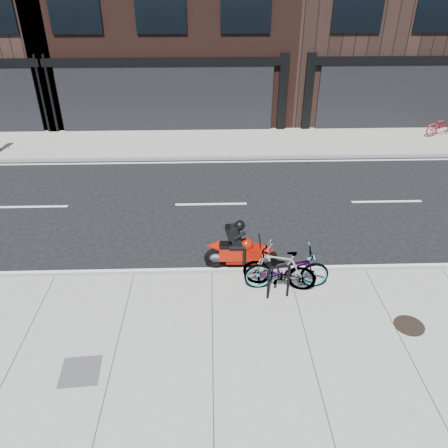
{
  "coord_description": "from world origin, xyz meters",
  "views": [
    {
      "loc": [
        0.03,
        -11.01,
        6.96
      ],
      "look_at": [
        0.35,
        -0.83,
        0.9
      ],
      "focal_mm": 35.0,
      "sensor_mm": 36.0,
      "label": 1
    }
  ],
  "objects_px": {
    "bicycle_rear": "(279,269)",
    "bicycle_far": "(443,125)",
    "bike_rack": "(279,279)",
    "utility_grate": "(80,371)",
    "bicycle_front": "(287,269)",
    "manhole_cover": "(409,326)",
    "motorcycle": "(244,249)"
  },
  "relations": [
    {
      "from": "bike_rack",
      "to": "utility_grate",
      "type": "relative_size",
      "value": 1.21
    },
    {
      "from": "manhole_cover",
      "to": "bicycle_front",
      "type": "bearing_deg",
      "value": 150.17
    },
    {
      "from": "bicycle_rear",
      "to": "bicycle_far",
      "type": "bearing_deg",
      "value": 154.99
    },
    {
      "from": "bicycle_front",
      "to": "bicycle_far",
      "type": "distance_m",
      "value": 14.07
    },
    {
      "from": "bike_rack",
      "to": "bicycle_far",
      "type": "height_order",
      "value": "bicycle_far"
    },
    {
      "from": "bike_rack",
      "to": "manhole_cover",
      "type": "xyz_separation_m",
      "value": [
        2.77,
        -1.06,
        -0.53
      ]
    },
    {
      "from": "manhole_cover",
      "to": "utility_grate",
      "type": "relative_size",
      "value": 0.88
    },
    {
      "from": "bike_rack",
      "to": "bicycle_far",
      "type": "relative_size",
      "value": 0.49
    },
    {
      "from": "motorcycle",
      "to": "bicycle_far",
      "type": "bearing_deg",
      "value": 46.28
    },
    {
      "from": "bicycle_rear",
      "to": "utility_grate",
      "type": "bearing_deg",
      "value": -44.49
    },
    {
      "from": "manhole_cover",
      "to": "utility_grate",
      "type": "bearing_deg",
      "value": -171.44
    },
    {
      "from": "manhole_cover",
      "to": "bicycle_far",
      "type": "bearing_deg",
      "value": 62.46
    },
    {
      "from": "motorcycle",
      "to": "bike_rack",
      "type": "bearing_deg",
      "value": -61.53
    },
    {
      "from": "bike_rack",
      "to": "bicycle_front",
      "type": "relative_size",
      "value": 0.44
    },
    {
      "from": "bike_rack",
      "to": "bicycle_rear",
      "type": "xyz_separation_m",
      "value": [
        0.07,
        0.38,
        0.0
      ]
    },
    {
      "from": "bicycle_rear",
      "to": "bike_rack",
      "type": "bearing_deg",
      "value": 4.88
    },
    {
      "from": "motorcycle",
      "to": "bicycle_front",
      "type": "bearing_deg",
      "value": -44.94
    },
    {
      "from": "bicycle_rear",
      "to": "bicycle_front",
      "type": "bearing_deg",
      "value": 104.99
    },
    {
      "from": "bicycle_front",
      "to": "manhole_cover",
      "type": "bearing_deg",
      "value": -120.34
    },
    {
      "from": "bike_rack",
      "to": "motorcycle",
      "type": "distance_m",
      "value": 1.55
    },
    {
      "from": "bicycle_rear",
      "to": "motorcycle",
      "type": "height_order",
      "value": "motorcycle"
    },
    {
      "from": "bicycle_front",
      "to": "bicycle_rear",
      "type": "distance_m",
      "value": 0.18
    },
    {
      "from": "bicycle_rear",
      "to": "manhole_cover",
      "type": "bearing_deg",
      "value": 76.84
    },
    {
      "from": "bicycle_rear",
      "to": "bicycle_far",
      "type": "distance_m",
      "value": 14.19
    },
    {
      "from": "bicycle_front",
      "to": "bicycle_rear",
      "type": "height_order",
      "value": "bicycle_front"
    },
    {
      "from": "bike_rack",
      "to": "bicycle_far",
      "type": "xyz_separation_m",
      "value": [
        9.19,
        11.25,
        -0.04
      ]
    },
    {
      "from": "bicycle_rear",
      "to": "manhole_cover",
      "type": "relative_size",
      "value": 2.7
    },
    {
      "from": "bicycle_front",
      "to": "manhole_cover",
      "type": "relative_size",
      "value": 3.12
    },
    {
      "from": "bicycle_far",
      "to": "bike_rack",
      "type": "bearing_deg",
      "value": 122.4
    },
    {
      "from": "bicycle_rear",
      "to": "utility_grate",
      "type": "relative_size",
      "value": 2.37
    },
    {
      "from": "bike_rack",
      "to": "utility_grate",
      "type": "distance_m",
      "value": 4.68
    },
    {
      "from": "bike_rack",
      "to": "utility_grate",
      "type": "height_order",
      "value": "bike_rack"
    }
  ]
}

